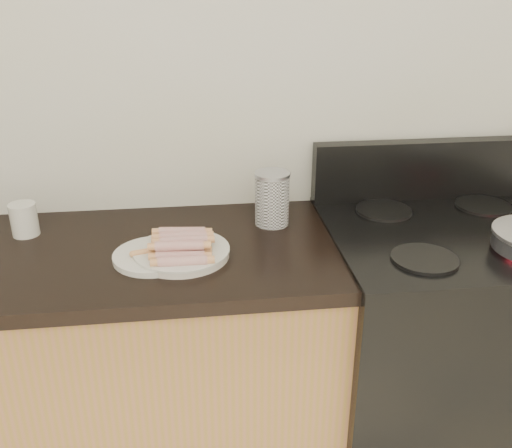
{
  "coord_description": "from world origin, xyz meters",
  "views": [
    {
      "loc": [
        -0.01,
        0.21,
        1.63
      ],
      "look_at": [
        0.17,
        1.62,
        0.99
      ],
      "focal_mm": 40.0,
      "sensor_mm": 36.0,
      "label": 1
    }
  ],
  "objects": [
    {
      "name": "hotdog_pile",
      "position": [
        -0.04,
        1.63,
        0.94
      ],
      "size": [
        0.13,
        0.21,
        0.05
      ],
      "rotation": [
        0.0,
        0.0,
        -0.07
      ],
      "color": "maroon",
      "rests_on": "main_plate"
    },
    {
      "name": "main_plate",
      "position": [
        -0.04,
        1.63,
        0.91
      ],
      "size": [
        0.34,
        0.34,
        0.02
      ],
      "primitive_type": "cylinder",
      "rotation": [
        0.0,
        0.0,
        -0.36
      ],
      "color": "white",
      "rests_on": "counter_slab"
    },
    {
      "name": "side_plate",
      "position": [
        -0.12,
        1.63,
        0.91
      ],
      "size": [
        0.28,
        0.28,
        0.02
      ],
      "primitive_type": "cylinder",
      "rotation": [
        0.0,
        0.0,
        0.26
      ],
      "color": "white",
      "rests_on": "counter_slab"
    },
    {
      "name": "burner_far_right",
      "position": [
        0.95,
        1.84,
        0.92
      ],
      "size": [
        0.18,
        0.18,
        0.01
      ],
      "primitive_type": "cylinder",
      "color": "black",
      "rests_on": "stove"
    },
    {
      "name": "mug",
      "position": [
        -0.5,
        1.83,
        0.95
      ],
      "size": [
        0.11,
        0.11,
        0.1
      ],
      "primitive_type": "cylinder",
      "rotation": [
        0.0,
        0.0,
        0.44
      ],
      "color": "white",
      "rests_on": "counter_slab"
    },
    {
      "name": "burner_far_left",
      "position": [
        0.61,
        1.84,
        0.92
      ],
      "size": [
        0.18,
        0.18,
        0.01
      ],
      "primitive_type": "cylinder",
      "color": "black",
      "rests_on": "stove"
    },
    {
      "name": "burner_near_left",
      "position": [
        0.61,
        1.51,
        0.92
      ],
      "size": [
        0.18,
        0.18,
        0.01
      ],
      "primitive_type": "cylinder",
      "color": "black",
      "rests_on": "stove"
    },
    {
      "name": "canister",
      "position": [
        0.24,
        1.82,
        0.98
      ],
      "size": [
        0.11,
        0.11,
        0.17
      ],
      "rotation": [
        0.0,
        0.0,
        0.01
      ],
      "color": "white",
      "rests_on": "counter_slab"
    },
    {
      "name": "stove_panel",
      "position": [
        0.78,
        1.96,
        1.01
      ],
      "size": [
        0.76,
        0.06,
        0.2
      ],
      "primitive_type": "cube",
      "color": "black",
      "rests_on": "stove"
    },
    {
      "name": "wall_back",
      "position": [
        0.0,
        2.0,
        1.3
      ],
      "size": [
        4.0,
        0.04,
        2.6
      ],
      "primitive_type": "cube",
      "color": "silver",
      "rests_on": "ground"
    },
    {
      "name": "stove",
      "position": [
        0.78,
        1.68,
        0.46
      ],
      "size": [
        0.76,
        0.65,
        0.91
      ],
      "color": "black",
      "rests_on": "floor"
    },
    {
      "name": "plain_sausages",
      "position": [
        -0.12,
        1.63,
        0.93
      ],
      "size": [
        0.12,
        0.05,
        0.02
      ],
      "rotation": [
        0.0,
        0.0,
        0.27
      ],
      "color": "#BA602F",
      "rests_on": "side_plate"
    }
  ]
}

